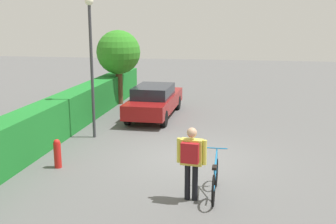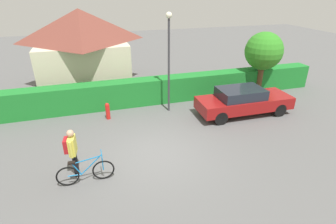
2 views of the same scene
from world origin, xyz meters
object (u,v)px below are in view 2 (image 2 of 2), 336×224
street_lamp (169,51)px  tree_kerbside (264,52)px  person_rider (72,148)px  parked_car_near (243,101)px  bicycle (86,172)px  fire_hydrant (108,111)px

street_lamp → tree_kerbside: (5.72, 0.81, -0.56)m
person_rider → street_lamp: (4.44, 3.91, 1.97)m
parked_car_near → person_rider: 8.15m
bicycle → street_lamp: street_lamp is taller
bicycle → tree_kerbside: (9.82, 5.23, 2.05)m
bicycle → street_lamp: bearing=47.2°
parked_car_near → tree_kerbside: tree_kerbside is taller
parked_car_near → tree_kerbside: (2.40, 2.24, 1.73)m
tree_kerbside → fire_hydrant: 9.01m
tree_kerbside → fire_hydrant: size_ratio=4.33×
parked_car_near → person_rider: size_ratio=2.73×
parked_car_near → bicycle: parked_car_near is taller
street_lamp → bicycle: bearing=-132.8°
parked_car_near → person_rider: (-7.76, -2.48, 0.32)m
bicycle → street_lamp: size_ratio=0.38×
parked_car_near → fire_hydrant: (-6.33, 1.38, -0.30)m
street_lamp → tree_kerbside: 5.80m
parked_car_near → street_lamp: size_ratio=0.98×
person_rider → tree_kerbside: bearing=24.9°
street_lamp → tree_kerbside: street_lamp is taller
fire_hydrant → street_lamp: bearing=1.0°
street_lamp → person_rider: bearing=-138.7°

